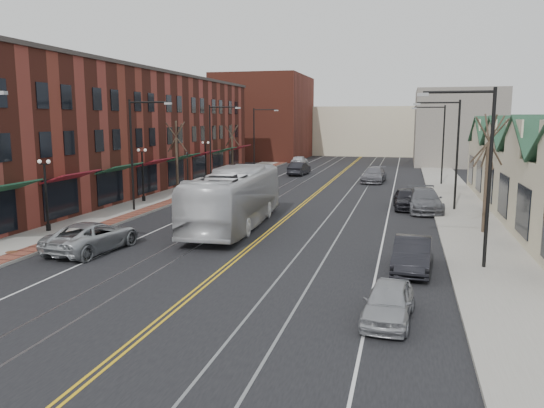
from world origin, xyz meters
The scene contains 31 objects.
ground centered at (0.00, 0.00, 0.00)m, with size 160.00×160.00×0.00m, color black.
sidewalk_left centered at (-12.00, 20.00, 0.07)m, with size 4.00×120.00×0.15m, color gray.
sidewalk_right centered at (12.00, 20.00, 0.07)m, with size 4.00×120.00×0.15m, color gray.
building_left centered at (-19.00, 27.00, 5.50)m, with size 10.00×50.00×11.00m, color maroon.
backdrop_left centered at (-16.00, 70.00, 7.00)m, with size 14.00×18.00×14.00m, color maroon.
backdrop_mid centered at (0.00, 85.00, 4.50)m, with size 22.00×14.00×9.00m, color beige.
backdrop_right centered at (15.00, 65.00, 5.50)m, with size 12.00×16.00×11.00m, color slate.
streetlight_l_1 centered at (-11.05, 16.00, 5.03)m, with size 3.33×0.25×8.00m.
streetlight_l_2 centered at (-11.05, 32.00, 5.03)m, with size 3.33×0.25×8.00m.
streetlight_l_3 centered at (-11.05, 48.00, 5.03)m, with size 3.33×0.25×8.00m.
streetlight_r_0 centered at (11.05, 6.00, 5.03)m, with size 3.33×0.25×8.00m.
streetlight_r_1 centered at (11.05, 22.00, 5.03)m, with size 3.33×0.25×8.00m.
streetlight_r_2 centered at (11.05, 38.00, 5.03)m, with size 3.33×0.25×8.00m.
lamppost_l_1 centered at (-12.80, 8.00, 2.20)m, with size 0.84×0.28×4.27m.
lamppost_l_2 centered at (-12.80, 20.00, 2.20)m, with size 0.84×0.28×4.27m.
lamppost_l_3 centered at (-12.80, 34.00, 2.20)m, with size 0.84×0.28×4.27m.
tree_left_near centered at (-12.50, 26.00, 3.51)m, with size 1.78×1.37×6.48m.
tree_left_far centered at (-12.50, 42.00, 3.28)m, with size 1.66×1.28×6.02m.
tree_right_mid centered at (12.50, 14.00, 3.75)m, with size 1.90×1.46×6.93m.
manhole_mid centered at (-11.20, 3.00, 0.16)m, with size 0.60×0.60×0.02m, color #592D19.
manhole_far centered at (-11.20, 8.00, 0.16)m, with size 0.60×0.60×0.02m, color #592D19.
traffic_signal centered at (-10.60, 24.00, 2.35)m, with size 0.18×0.15×3.80m.
transit_bus centered at (-2.45, 12.36, 1.85)m, with size 3.11×13.28×3.70m, color silver.
parked_suv centered at (-7.67, 4.73, 0.78)m, with size 2.57×5.58×1.55m, color #A6AAAD.
parked_car_a centered at (7.50, -1.34, 0.66)m, with size 1.57×3.89×1.33m, color #9EA0A5.
parked_car_b centered at (8.33, 5.07, 0.76)m, with size 1.60×4.59×1.51m, color black.
parked_car_c centered at (9.30, 21.28, 0.85)m, with size 2.39×5.87×1.70m, color slate.
parked_car_d centered at (8.04, 22.09, 0.80)m, with size 1.88×4.68×1.59m, color black.
distant_car_left centered at (-4.68, 44.11, 0.80)m, with size 1.69×4.85×1.60m, color black.
distant_car_right centered at (4.58, 38.82, 0.81)m, with size 2.28×5.61×1.63m, color slate.
distant_car_far centered at (-6.87, 55.41, 0.83)m, with size 1.95×4.85×1.65m, color silver.
Camera 1 is at (7.89, -18.92, 6.79)m, focal length 35.00 mm.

